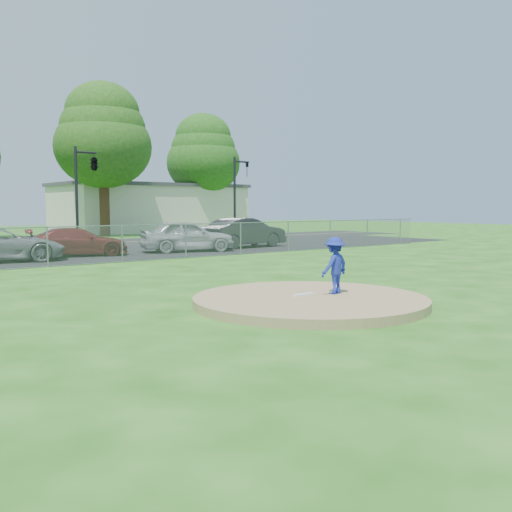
{
  "coord_description": "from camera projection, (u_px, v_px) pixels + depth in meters",
  "views": [
    {
      "loc": [
        -9.05,
        -9.42,
        2.28
      ],
      "look_at": [
        0.0,
        2.0,
        1.0
      ],
      "focal_mm": 40.0,
      "sensor_mm": 36.0,
      "label": 1
    }
  ],
  "objects": [
    {
      "name": "tree_far_right",
      "position": [
        203.0,
        154.0,
        52.24
      ],
      "size": [
        6.72,
        6.72,
        10.74
      ],
      "color": "#352413",
      "rests_on": "ground"
    },
    {
      "name": "traffic_signal_center",
      "position": [
        92.0,
        165.0,
        32.39
      ],
      "size": [
        1.42,
        2.48,
        5.6
      ],
      "color": "black",
      "rests_on": "ground"
    },
    {
      "name": "parking_lot",
      "position": [
        59.0,
        256.0,
        26.04
      ],
      "size": [
        50.0,
        8.0,
        0.01
      ],
      "primitive_type": "cube",
      "color": "black",
      "rests_on": "ground"
    },
    {
      "name": "parked_car_gray",
      "position": [
        0.0,
        245.0,
        23.25
      ],
      "size": [
        5.36,
        3.18,
        1.4
      ],
      "primitive_type": "imported",
      "rotation": [
        0.0,
        0.0,
        1.39
      ],
      "color": "gray",
      "rests_on": "parking_lot"
    },
    {
      "name": "commercial_building",
      "position": [
        150.0,
        207.0,
        52.54
      ],
      "size": [
        16.4,
        9.4,
        4.3
      ],
      "color": "beige",
      "rests_on": "ground"
    },
    {
      "name": "street",
      "position": [
        12.0,
        247.0,
        31.89
      ],
      "size": [
        60.0,
        7.0,
        0.01
      ],
      "primitive_type": "cube",
      "color": "black",
      "rests_on": "ground"
    },
    {
      "name": "tree_right",
      "position": [
        103.0,
        135.0,
        43.04
      ],
      "size": [
        7.28,
        7.28,
        11.63
      ],
      "color": "#3D2316",
      "rests_on": "ground"
    },
    {
      "name": "parked_car_darkred",
      "position": [
        78.0,
        242.0,
        25.93
      ],
      "size": [
        4.76,
        2.91,
        1.29
      ],
      "primitive_type": "imported",
      "rotation": [
        0.0,
        0.0,
        1.3
      ],
      "color": "maroon",
      "rests_on": "parking_lot"
    },
    {
      "name": "chain_link_fence",
      "position": [
        99.0,
        245.0,
        22.46
      ],
      "size": [
        40.0,
        0.06,
        1.5
      ],
      "primitive_type": "cube",
      "color": "gray",
      "rests_on": "ground"
    },
    {
      "name": "pitcher",
      "position": [
        334.0,
        266.0,
        13.5
      ],
      "size": [
        0.93,
        0.62,
        1.35
      ],
      "primitive_type": "imported",
      "rotation": [
        0.0,
        0.0,
        3.28
      ],
      "color": "navy",
      "rests_on": "pitchers_mound"
    },
    {
      "name": "parked_car_charcoal",
      "position": [
        244.0,
        233.0,
        31.43
      ],
      "size": [
        5.05,
        2.08,
        1.63
      ],
      "primitive_type": "imported",
      "rotation": [
        0.0,
        0.0,
        1.64
      ],
      "color": "#252628",
      "rests_on": "parking_lot"
    },
    {
      "name": "ground",
      "position": [
        121.0,
        268.0,
        20.96
      ],
      "size": [
        120.0,
        120.0,
        0.0
      ],
      "primitive_type": "plane",
      "color": "#1D5512",
      "rests_on": "ground"
    },
    {
      "name": "parked_car_pearl",
      "position": [
        187.0,
        236.0,
        28.48
      ],
      "size": [
        4.97,
        3.14,
        1.58
      ],
      "primitive_type": "imported",
      "rotation": [
        0.0,
        0.0,
        1.27
      ],
      "color": "#B2B4B6",
      "rests_on": "parking_lot"
    },
    {
      "name": "pitchers_mound",
      "position": [
        310.0,
        301.0,
        13.15
      ],
      "size": [
        5.4,
        5.4,
        0.2
      ],
      "primitive_type": "cylinder",
      "color": "#90794F",
      "rests_on": "ground"
    },
    {
      "name": "traffic_signal_right",
      "position": [
        237.0,
        190.0,
        38.85
      ],
      "size": [
        1.28,
        0.2,
        5.6
      ],
      "color": "black",
      "rests_on": "ground"
    },
    {
      "name": "pitching_rubber",
      "position": [
        304.0,
        295.0,
        13.29
      ],
      "size": [
        0.6,
        0.15,
        0.04
      ],
      "primitive_type": "cube",
      "color": "white",
      "rests_on": "pitchers_mound"
    }
  ]
}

